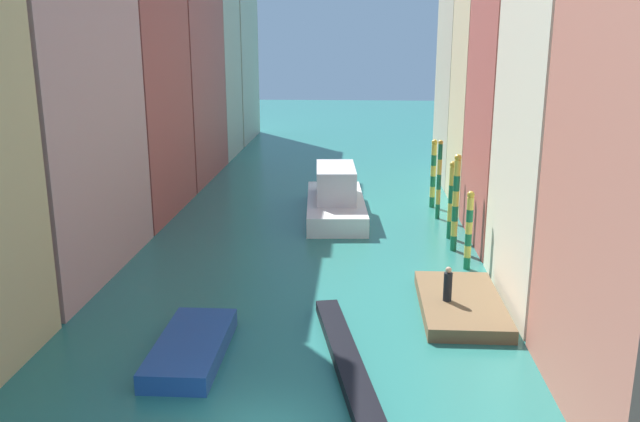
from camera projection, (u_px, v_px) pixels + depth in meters
ground_plane at (316, 216)px, 43.16m from camera, size 154.00×154.00×0.00m
building_left_1 at (18, 41)px, 30.25m from camera, size 7.57×12.21×22.20m
building_left_2 at (112, 70)px, 41.71m from camera, size 7.57×10.49×18.35m
building_left_3 at (163, 57)px, 52.57m from camera, size 7.57×12.06×19.19m
building_left_4 at (193, 36)px, 61.86m from camera, size 7.57×8.20×22.36m
building_left_5 at (217, 52)px, 72.10m from camera, size 7.57×11.40×18.85m
building_right_1 at (606, 114)px, 27.49m from camera, size 7.57×8.85×16.37m
building_right_2 at (552, 42)px, 35.30m from camera, size 7.57×8.58×21.98m
building_right_3 at (518, 37)px, 42.96m from camera, size 7.57×7.33×22.38m
building_right_4 at (490, 78)px, 51.99m from camera, size 7.57×9.57×16.11m
waterfront_dock at (461, 304)px, 28.40m from camera, size 3.40×6.48×0.56m
person_on_dock at (448, 285)px, 27.89m from camera, size 0.36×0.36×1.49m
mooring_pole_0 at (469, 229)px, 32.94m from camera, size 0.37×0.37×4.01m
mooring_pole_1 at (456, 202)px, 35.63m from camera, size 0.37×0.37×5.30m
mooring_pole_2 at (451, 199)px, 37.86m from camera, size 0.38×0.38×4.51m
mooring_pole_3 at (439, 179)px, 41.88m from camera, size 0.31×0.31×5.04m
mooring_pole_4 at (433, 173)px, 44.73m from camera, size 0.38×0.38×4.64m
vaporetto_white at (336, 198)px, 42.84m from camera, size 4.23×10.15×3.26m
gondola_black at (349, 367)px, 23.19m from camera, size 3.00×10.94×0.45m
motorboat_0 at (191, 348)px, 24.31m from camera, size 2.40×5.63×0.71m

